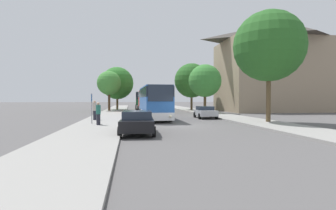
# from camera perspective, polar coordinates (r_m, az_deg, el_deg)

# --- Properties ---
(ground_plane) EXTENTS (300.00, 300.00, 0.00)m
(ground_plane) POSITION_cam_1_polar(r_m,az_deg,el_deg) (21.40, 3.80, -4.51)
(ground_plane) COLOR #565454
(ground_plane) RESTS_ON ground
(sidewalk_left) EXTENTS (4.00, 120.00, 0.15)m
(sidewalk_left) POSITION_cam_1_polar(r_m,az_deg,el_deg) (21.07, -15.22, -4.45)
(sidewalk_left) COLOR gray
(sidewalk_left) RESTS_ON ground_plane
(sidewalk_right) EXTENTS (4.00, 120.00, 0.15)m
(sidewalk_right) POSITION_cam_1_polar(r_m,az_deg,el_deg) (23.86, 20.51, -3.81)
(sidewalk_right) COLOR gray
(sidewalk_right) RESTS_ON ground_plane
(building_right_background) EXTENTS (21.14, 11.88, 15.66)m
(building_right_background) POSITION_cam_1_polar(r_m,az_deg,el_deg) (50.65, 23.62, 7.66)
(building_right_background) COLOR gray
(building_right_background) RESTS_ON ground_plane
(bus_front) EXTENTS (2.89, 11.47, 3.44)m
(bus_front) POSITION_cam_1_polar(r_m,az_deg,el_deg) (28.23, -3.13, 0.65)
(bus_front) COLOR silver
(bus_front) RESTS_ON ground_plane
(bus_middle) EXTENTS (2.90, 10.78, 3.48)m
(bus_middle) POSITION_cam_1_polar(r_m,az_deg,el_deg) (42.73, -4.54, 0.93)
(bus_middle) COLOR gray
(bus_middle) RESTS_ON ground_plane
(bus_rear) EXTENTS (3.04, 12.08, 3.52)m
(bus_rear) POSITION_cam_1_polar(r_m,az_deg,el_deg) (56.08, -5.67, 1.05)
(bus_rear) COLOR silver
(bus_rear) RESTS_ON ground_plane
(parked_car_left_curb) EXTENTS (2.32, 4.56, 1.45)m
(parked_car_left_curb) POSITION_cam_1_polar(r_m,az_deg,el_deg) (16.34, -6.70, -3.67)
(parked_car_left_curb) COLOR black
(parked_car_left_curb) RESTS_ON ground_plane
(parked_car_right_near) EXTENTS (2.22, 4.21, 1.35)m
(parked_car_right_near) POSITION_cam_1_polar(r_m,az_deg,el_deg) (29.66, 8.08, -1.48)
(parked_car_right_near) COLOR #B7B7BC
(parked_car_right_near) RESTS_ON ground_plane
(bus_stop_sign) EXTENTS (0.08, 0.45, 2.47)m
(bus_stop_sign) POSITION_cam_1_polar(r_m,az_deg,el_deg) (22.42, -16.28, 0.02)
(bus_stop_sign) COLOR gray
(bus_stop_sign) RESTS_ON sidewalk_left
(pedestrian_waiting_near) EXTENTS (0.36, 0.36, 1.78)m
(pedestrian_waiting_near) POSITION_cam_1_polar(r_m,az_deg,el_deg) (21.09, -14.92, -1.78)
(pedestrian_waiting_near) COLOR #23232D
(pedestrian_waiting_near) RESTS_ON sidewalk_left
(pedestrian_waiting_far) EXTENTS (0.36, 0.36, 1.87)m
(pedestrian_waiting_far) POSITION_cam_1_polar(r_m,az_deg,el_deg) (26.13, -15.68, -1.07)
(pedestrian_waiting_far) COLOR #23232D
(pedestrian_waiting_far) RESTS_ON sidewalk_left
(tree_left_near) EXTENTS (6.07, 6.07, 8.01)m
(tree_left_near) POSITION_cam_1_polar(r_m,az_deg,el_deg) (50.35, -11.00, 4.69)
(tree_left_near) COLOR brown
(tree_left_near) RESTS_ON sidewalk_left
(tree_left_far) EXTENTS (4.08, 4.08, 6.76)m
(tree_left_far) POSITION_cam_1_polar(r_m,az_deg,el_deg) (45.74, -12.71, 4.67)
(tree_left_far) COLOR #47331E
(tree_left_far) RESTS_ON sidewalk_left
(tree_right_near) EXTENTS (4.84, 4.84, 7.12)m
(tree_right_near) POSITION_cam_1_polar(r_m,az_deg,el_deg) (39.24, 8.05, 5.24)
(tree_right_near) COLOR #513D23
(tree_right_near) RESTS_ON sidewalk_right
(tree_right_mid) EXTENTS (6.39, 6.39, 8.62)m
(tree_right_mid) POSITION_cam_1_polar(r_m,az_deg,el_deg) (49.14, 5.15, 5.32)
(tree_right_mid) COLOR brown
(tree_right_mid) RESTS_ON sidewalk_right
(tree_right_far) EXTENTS (6.25, 6.25, 9.83)m
(tree_right_far) POSITION_cam_1_polar(r_m,az_deg,el_deg) (25.35, 21.11, 11.84)
(tree_right_far) COLOR brown
(tree_right_far) RESTS_ON sidewalk_right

